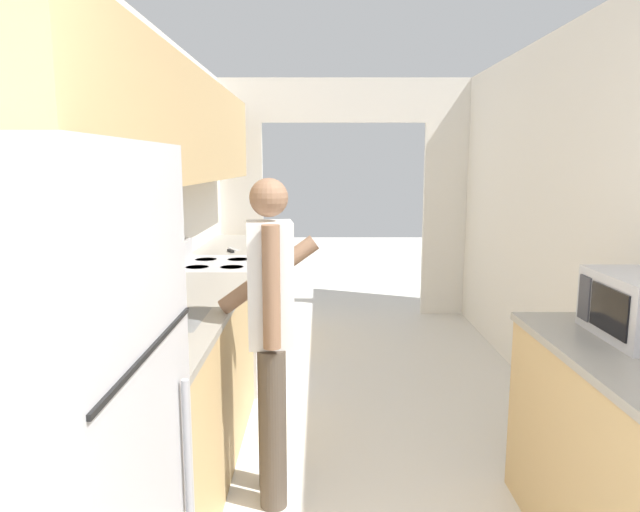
# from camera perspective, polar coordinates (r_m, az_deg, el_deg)

# --- Properties ---
(wall_left) EXTENTS (0.38, 7.89, 2.50)m
(wall_left) POSITION_cam_1_polar(r_m,az_deg,el_deg) (3.31, -17.74, 6.90)
(wall_left) COLOR white
(wall_left) RESTS_ON ground_plane
(wall_far_with_doorway) EXTENTS (3.02, 0.06, 2.50)m
(wall_far_with_doorway) POSITION_cam_1_polar(r_m,az_deg,el_deg) (6.09, 2.42, 7.53)
(wall_far_with_doorway) COLOR white
(wall_far_with_doorway) RESTS_ON ground_plane
(counter_left) EXTENTS (0.62, 4.16, 0.90)m
(counter_left) POSITION_cam_1_polar(r_m,az_deg,el_deg) (3.88, -11.35, -8.57)
(counter_left) COLOR tan
(counter_left) RESTS_ON ground_plane
(refrigerator) EXTENTS (0.70, 0.75, 1.68)m
(refrigerator) POSITION_cam_1_polar(r_m,az_deg,el_deg) (1.65, -27.95, -20.53)
(refrigerator) COLOR #B7B7BC
(refrigerator) RESTS_ON ground_plane
(range_oven) EXTENTS (0.66, 0.74, 1.04)m
(range_oven) POSITION_cam_1_polar(r_m,az_deg,el_deg) (4.37, -9.91, -6.46)
(range_oven) COLOR #B7B7BC
(range_oven) RESTS_ON ground_plane
(person) EXTENTS (0.51, 0.40, 1.56)m
(person) POSITION_cam_1_polar(r_m,az_deg,el_deg) (2.73, -4.89, -7.72)
(person) COLOR #4C4238
(person) RESTS_ON ground_plane
(knife) EXTENTS (0.13, 0.31, 0.02)m
(knife) POSITION_cam_1_polar(r_m,az_deg,el_deg) (4.83, -8.75, 0.59)
(knife) COLOR #B7B7BC
(knife) RESTS_ON counter_left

